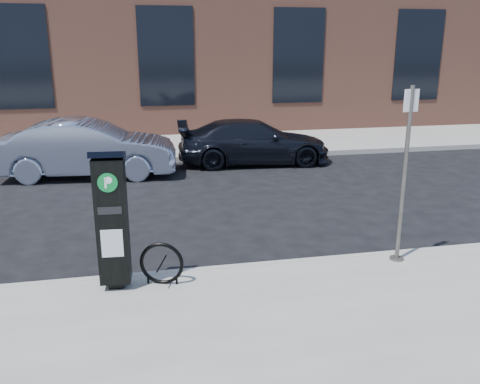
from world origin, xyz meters
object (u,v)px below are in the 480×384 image
object	(u,v)px
car_silver	(88,149)
car_dark	(254,142)
sign_pole	(404,177)
bike_rack	(162,264)
parking_kiosk	(112,218)

from	to	relation	value
car_silver	car_dark	xyz separation A→B (m)	(4.70, 0.62, -0.11)
sign_pole	car_silver	bearing A→B (deg)	120.44
bike_rack	car_silver	world-z (taller)	car_silver
bike_rack	car_silver	xyz separation A→B (m)	(-1.54, 7.18, 0.30)
parking_kiosk	bike_rack	bearing A→B (deg)	-0.59
parking_kiosk	sign_pole	bearing A→B (deg)	4.41
parking_kiosk	bike_rack	xyz separation A→B (m)	(0.64, -0.05, -0.71)
parking_kiosk	bike_rack	size ratio (longest dim) A/B	3.13
car_silver	sign_pole	bearing A→B (deg)	-138.17
parking_kiosk	car_dark	world-z (taller)	parking_kiosk
sign_pole	car_dark	bearing A→B (deg)	87.94
bike_rack	car_silver	bearing A→B (deg)	118.81
bike_rack	car_dark	bearing A→B (deg)	84.62
sign_pole	car_silver	distance (m)	8.85
parking_kiosk	sign_pole	size ratio (longest dim) A/B	0.73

